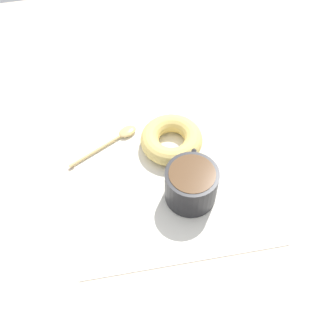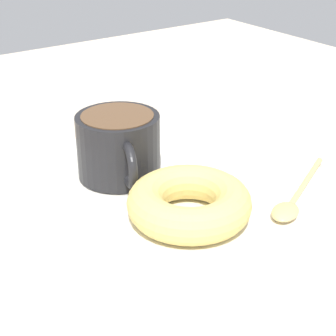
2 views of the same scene
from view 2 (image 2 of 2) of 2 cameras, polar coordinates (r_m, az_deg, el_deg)
ground_plane at (r=55.30cm, az=-0.73°, el=-4.25°), size 120.00×120.00×2.00cm
napkin at (r=56.94cm, az=0.00°, el=-1.93°), size 33.76×33.76×0.30cm
coffee_cup at (r=57.62cm, az=-5.03°, el=2.37°), size 8.56×11.00×6.69cm
donut at (r=50.52cm, az=2.01°, el=-3.60°), size 11.31×11.31×3.35cm
spoon at (r=54.55cm, az=12.49°, el=-3.36°), size 13.51×7.85×0.90cm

